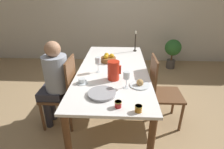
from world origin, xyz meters
TOP-DOWN VIEW (x-y plane):
  - ground_plane at (0.00, 0.00)m, footprint 20.00×20.00m
  - wall_back at (0.00, 2.37)m, footprint 10.00×0.06m
  - dining_table at (0.00, 0.00)m, footprint 0.92×2.04m
  - chair_person_side at (-0.64, -0.23)m, footprint 0.42×0.42m
  - chair_opposite at (0.64, -0.15)m, footprint 0.42×0.42m
  - person_seated at (-0.74, -0.25)m, footprint 0.39×0.41m
  - red_pitcher at (0.02, -0.33)m, footprint 0.16×0.14m
  - wine_glass_water at (-0.19, -0.13)m, footprint 0.07×0.07m
  - wine_glass_juice at (0.16, -0.53)m, footprint 0.07×0.07m
  - teacup_near_person at (-0.34, -0.45)m, footprint 0.14×0.14m
  - serving_tray at (-0.08, -0.69)m, footprint 0.29×0.29m
  - bread_plate at (0.32, -0.47)m, footprint 0.22×0.22m
  - jam_jar_amber at (0.26, -0.94)m, footprint 0.07×0.07m
  - jam_jar_red at (0.08, -0.89)m, footprint 0.07×0.07m
  - fruit_bowl at (-0.08, 0.25)m, footprint 0.22×0.22m
  - candlestick_tall at (0.35, 0.79)m, footprint 0.06×0.06m
  - potted_plant at (1.33, 1.84)m, footprint 0.38×0.38m

SIDE VIEW (x-z plane):
  - ground_plane at x=0.00m, z-range 0.00..0.00m
  - potted_plant at x=1.33m, z-range 0.11..0.81m
  - chair_person_side at x=-0.64m, z-range 0.02..0.99m
  - chair_opposite at x=0.64m, z-range 0.02..0.99m
  - dining_table at x=0.00m, z-range 0.29..1.04m
  - person_seated at x=-0.74m, z-range 0.11..1.30m
  - serving_tray at x=-0.08m, z-range 0.75..0.78m
  - bread_plate at x=0.32m, z-range 0.73..0.81m
  - teacup_near_person at x=-0.34m, z-range 0.75..0.81m
  - jam_jar_amber at x=0.26m, z-range 0.75..0.82m
  - jam_jar_red at x=0.08m, z-range 0.75..0.82m
  - fruit_bowl at x=-0.08m, z-range 0.74..0.86m
  - red_pitcher at x=0.02m, z-range 0.75..0.98m
  - wine_glass_juice at x=0.16m, z-range 0.79..0.98m
  - candlestick_tall at x=0.35m, z-range 0.72..1.07m
  - wine_glass_water at x=-0.19m, z-range 0.80..1.00m
  - wall_back at x=0.00m, z-range 0.00..2.60m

